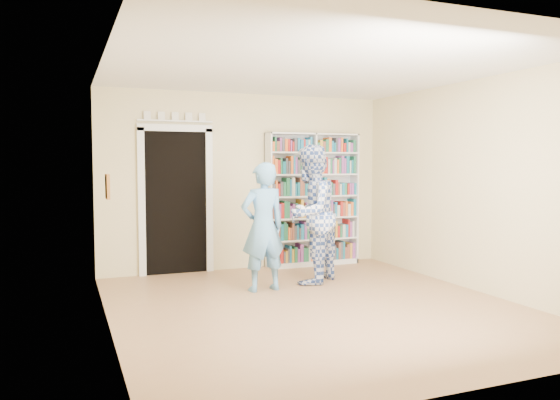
# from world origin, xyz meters

# --- Properties ---
(floor) EXTENTS (5.00, 5.00, 0.00)m
(floor) POSITION_xyz_m (0.00, 0.00, 0.00)
(floor) COLOR #A1724E
(floor) RESTS_ON ground
(ceiling) EXTENTS (5.00, 5.00, 0.00)m
(ceiling) POSITION_xyz_m (0.00, 0.00, 2.70)
(ceiling) COLOR white
(ceiling) RESTS_ON wall_back
(wall_back) EXTENTS (4.50, 0.00, 4.50)m
(wall_back) POSITION_xyz_m (0.00, 2.50, 1.35)
(wall_back) COLOR beige
(wall_back) RESTS_ON floor
(wall_left) EXTENTS (0.00, 5.00, 5.00)m
(wall_left) POSITION_xyz_m (-2.25, 0.00, 1.35)
(wall_left) COLOR beige
(wall_left) RESTS_ON floor
(wall_right) EXTENTS (0.00, 5.00, 5.00)m
(wall_right) POSITION_xyz_m (2.25, 0.00, 1.35)
(wall_right) COLOR beige
(wall_right) RESTS_ON floor
(bookshelf) EXTENTS (1.53, 0.29, 2.11)m
(bookshelf) POSITION_xyz_m (1.06, 2.34, 1.07)
(bookshelf) COLOR white
(bookshelf) RESTS_ON floor
(doorway) EXTENTS (1.10, 0.08, 2.43)m
(doorway) POSITION_xyz_m (-1.10, 2.48, 1.18)
(doorway) COLOR black
(doorway) RESTS_ON floor
(wall_art) EXTENTS (0.03, 0.25, 0.25)m
(wall_art) POSITION_xyz_m (-2.23, 0.20, 1.40)
(wall_art) COLOR brown
(wall_art) RESTS_ON wall_left
(man_blue) EXTENTS (0.63, 0.45, 1.65)m
(man_blue) POSITION_xyz_m (-0.29, 0.97, 0.82)
(man_blue) COLOR #5E9BD1
(man_blue) RESTS_ON floor
(man_plaid) EXTENTS (1.16, 1.13, 1.88)m
(man_plaid) POSITION_xyz_m (0.47, 1.17, 0.94)
(man_plaid) COLOR #304A92
(man_plaid) RESTS_ON floor
(paper_sheet) EXTENTS (0.19, 0.06, 0.27)m
(paper_sheet) POSITION_xyz_m (0.56, 0.98, 0.92)
(paper_sheet) COLOR white
(paper_sheet) RESTS_ON man_plaid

